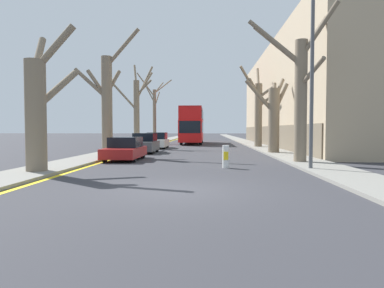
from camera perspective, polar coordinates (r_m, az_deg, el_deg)
ground_plane at (r=10.06m, az=-2.74°, el=-7.72°), size 300.00×300.00×0.00m
sidewalk_left at (r=60.30m, az=-4.01°, el=0.79°), size 2.29×120.00×0.12m
sidewalk_right at (r=60.10m, az=7.69°, el=0.77°), size 2.29×120.00×0.12m
building_facade_right at (r=39.80m, az=19.42°, el=7.38°), size 10.08×38.39×10.64m
kerb_line_stripe at (r=60.16m, az=-2.76°, el=0.73°), size 0.24×120.00×0.01m
street_tree_left_0 at (r=15.08m, az=-24.24°, el=5.37°), size 2.05×2.61×5.97m
street_tree_left_1 at (r=24.00m, az=-14.00°, el=7.00°), size 4.56×1.50×8.53m
street_tree_left_2 at (r=32.78m, az=-9.18°, el=5.92°), size 3.89×1.84×8.03m
street_tree_left_3 at (r=42.69m, az=-6.26°, el=5.43°), size 4.11×2.37×8.74m
street_tree_right_0 at (r=18.70m, az=17.57°, el=8.84°), size 4.79×3.41×8.39m
street_tree_right_1 at (r=25.68m, az=13.43°, el=4.62°), size 3.24×2.24×5.71m
street_tree_right_2 at (r=34.06m, az=11.11°, el=5.70°), size 4.77×3.44×8.03m
double_decker_bus at (r=43.00m, az=0.05°, el=3.37°), size 2.62×11.62×4.40m
parked_car_0 at (r=20.29m, az=-11.08°, el=-0.85°), size 1.85×4.14×1.33m
parked_car_1 at (r=26.31m, az=-7.88°, el=0.07°), size 1.75×3.99×1.50m
parked_car_2 at (r=32.58m, az=-5.82°, el=0.53°), size 1.88×4.16×1.50m
lamp_post at (r=15.65m, az=19.02°, el=12.19°), size 1.40×0.20×8.00m
traffic_bollard at (r=15.83m, az=5.65°, el=-2.11°), size 0.31×0.32×1.05m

